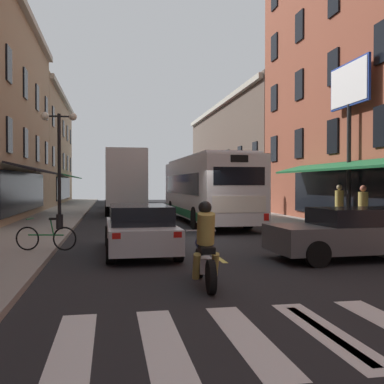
% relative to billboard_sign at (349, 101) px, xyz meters
% --- Properties ---
extents(ground_plane, '(34.80, 80.00, 0.10)m').
position_rel_billboard_sign_xyz_m(ground_plane, '(-7.05, -1.83, -5.52)').
color(ground_plane, black).
extents(lane_centre_dashes, '(0.14, 73.90, 0.01)m').
position_rel_billboard_sign_xyz_m(lane_centre_dashes, '(-7.05, -2.08, -5.47)').
color(lane_centre_dashes, '#DBCC4C').
rests_on(lane_centre_dashes, ground).
extents(crosswalk_near, '(7.10, 2.80, 0.01)m').
position_rel_billboard_sign_xyz_m(crosswalk_near, '(-7.05, -11.83, -5.47)').
color(crosswalk_near, silver).
rests_on(crosswalk_near, ground).
extents(sidewalk_left, '(3.00, 80.00, 0.14)m').
position_rel_billboard_sign_xyz_m(sidewalk_left, '(-12.95, -1.83, -5.40)').
color(sidewalk_left, gray).
rests_on(sidewalk_left, ground).
extents(sidewalk_right, '(3.00, 80.00, 0.14)m').
position_rel_billboard_sign_xyz_m(sidewalk_right, '(-1.15, -1.83, -5.40)').
color(sidewalk_right, gray).
rests_on(sidewalk_right, ground).
extents(billboard_sign, '(0.40, 3.02, 6.96)m').
position_rel_billboard_sign_xyz_m(billboard_sign, '(0.00, 0.00, 0.00)').
color(billboard_sign, black).
rests_on(billboard_sign, sidewalk_right).
extents(transit_bus, '(2.78, 11.32, 3.32)m').
position_rel_billboard_sign_xyz_m(transit_bus, '(-5.13, 4.84, -3.73)').
color(transit_bus, silver).
rests_on(transit_bus, ground).
extents(box_truck, '(2.55, 6.95, 4.06)m').
position_rel_billboard_sign_xyz_m(box_truck, '(-8.99, 11.56, -3.40)').
color(box_truck, '#B21E19').
rests_on(box_truck, ground).
extents(sedan_near, '(4.65, 2.12, 1.35)m').
position_rel_billboard_sign_xyz_m(sedan_near, '(-3.45, -6.53, -4.78)').
color(sedan_near, '#515154').
rests_on(sedan_near, ground).
extents(sedan_mid, '(1.94, 4.39, 1.46)m').
position_rel_billboard_sign_xyz_m(sedan_mid, '(-9.24, 20.18, -4.73)').
color(sedan_mid, black).
rests_on(sedan_mid, ground).
extents(sedan_far, '(2.00, 4.77, 1.38)m').
position_rel_billboard_sign_xyz_m(sedan_far, '(-9.07, -4.49, -4.77)').
color(sedan_far, silver).
rests_on(sedan_far, ground).
extents(motorcycle_rider, '(0.62, 2.07, 1.66)m').
position_rel_billboard_sign_xyz_m(motorcycle_rider, '(-8.08, -8.85, -4.76)').
color(motorcycle_rider, black).
rests_on(motorcycle_rider, ground).
extents(bicycle_near, '(1.68, 0.54, 0.91)m').
position_rel_billboard_sign_xyz_m(bicycle_near, '(-11.65, -4.45, -4.97)').
color(bicycle_near, black).
rests_on(bicycle_near, sidewalk_left).
extents(pedestrian_near, '(0.52, 0.46, 1.76)m').
position_rel_billboard_sign_xyz_m(pedestrian_near, '(-0.50, 8.53, -4.40)').
color(pedestrian_near, '#66387F').
rests_on(pedestrian_near, sidewalk_right).
extents(pedestrian_mid, '(0.36, 0.36, 1.80)m').
position_rel_billboard_sign_xyz_m(pedestrian_mid, '(-0.49, -1.90, -4.40)').
color(pedestrian_mid, maroon).
rests_on(pedestrian_mid, sidewalk_right).
extents(pedestrian_far, '(0.36, 0.36, 1.82)m').
position_rel_billboard_sign_xyz_m(pedestrian_far, '(-0.27, 0.28, -4.39)').
color(pedestrian_far, '#B29947').
rests_on(pedestrian_far, sidewalk_right).
extents(street_lamp_twin, '(1.42, 0.32, 4.76)m').
position_rel_billboard_sign_xyz_m(street_lamp_twin, '(-11.94, 1.58, -2.68)').
color(street_lamp_twin, black).
rests_on(street_lamp_twin, sidewalk_left).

